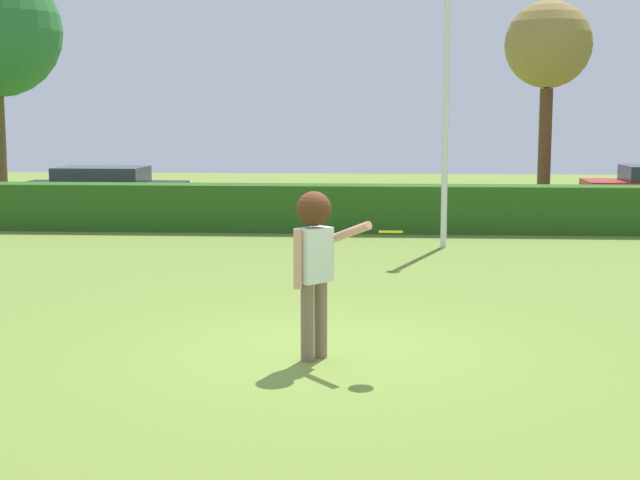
% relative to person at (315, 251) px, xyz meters
% --- Properties ---
extents(ground_plane, '(60.00, 60.00, 0.00)m').
position_rel_person_xyz_m(ground_plane, '(0.09, 0.32, -1.18)').
color(ground_plane, olive).
extents(person, '(0.83, 0.48, 1.80)m').
position_rel_person_xyz_m(person, '(0.00, 0.00, 0.00)').
color(person, '#7A624F').
rests_on(person, ground).
extents(frisbee, '(0.25, 0.25, 0.06)m').
position_rel_person_xyz_m(frisbee, '(0.80, -0.23, 0.24)').
color(frisbee, yellow).
extents(lamppost, '(0.24, 0.24, 5.28)m').
position_rel_person_xyz_m(lamppost, '(1.95, 8.38, 1.77)').
color(lamppost, silver).
rests_on(lamppost, ground).
extents(hedge_row, '(25.37, 0.90, 1.04)m').
position_rel_person_xyz_m(hedge_row, '(0.09, 10.69, -0.66)').
color(hedge_row, '#28571A').
rests_on(hedge_row, ground).
extents(parked_car_black, '(4.21, 1.83, 1.25)m').
position_rel_person_xyz_m(parked_car_black, '(-6.43, 13.54, -0.49)').
color(parked_car_black, black).
rests_on(parked_car_black, ground).
extents(maple_tree, '(2.35, 2.35, 5.64)m').
position_rel_person_xyz_m(maple_tree, '(5.23, 16.09, 3.20)').
color(maple_tree, brown).
rests_on(maple_tree, ground).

